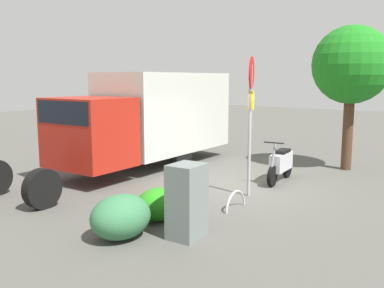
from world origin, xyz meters
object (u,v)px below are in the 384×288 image
(stop_sign, at_px, (251,104))
(utility_cabinet, at_px, (187,201))
(motorcycle, at_px, (281,163))
(bike_rack_hoop, at_px, (235,209))
(box_truck_near, at_px, (148,116))
(street_tree, at_px, (351,66))

(stop_sign, height_order, utility_cabinet, stop_sign)
(motorcycle, xyz_separation_m, stop_sign, (1.83, 0.06, 1.73))
(stop_sign, relative_size, bike_rack_hoop, 3.97)
(stop_sign, height_order, bike_rack_hoop, stop_sign)
(box_truck_near, xyz_separation_m, stop_sign, (0.99, 4.36, 0.59))
(motorcycle, relative_size, utility_cabinet, 1.33)
(box_truck_near, distance_m, utility_cabinet, 6.46)
(box_truck_near, xyz_separation_m, street_tree, (-3.60, 5.20, 1.58))
(stop_sign, bearing_deg, box_truck_near, -102.78)
(box_truck_near, height_order, street_tree, street_tree)
(bike_rack_hoop, bearing_deg, motorcycle, -172.52)
(motorcycle, distance_m, street_tree, 3.98)
(box_truck_near, bearing_deg, utility_cabinet, 46.03)
(box_truck_near, distance_m, motorcycle, 4.52)
(stop_sign, bearing_deg, bike_rack_hoop, 16.23)
(motorcycle, bearing_deg, utility_cabinet, -0.40)
(box_truck_near, bearing_deg, bike_rack_hoop, 61.72)
(box_truck_near, relative_size, stop_sign, 2.57)
(utility_cabinet, bearing_deg, bike_rack_hoop, -173.67)
(street_tree, distance_m, bike_rack_hoop, 6.58)
(stop_sign, xyz_separation_m, bike_rack_hoop, (1.12, 0.32, -2.25))
(street_tree, bearing_deg, bike_rack_hoop, -5.16)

